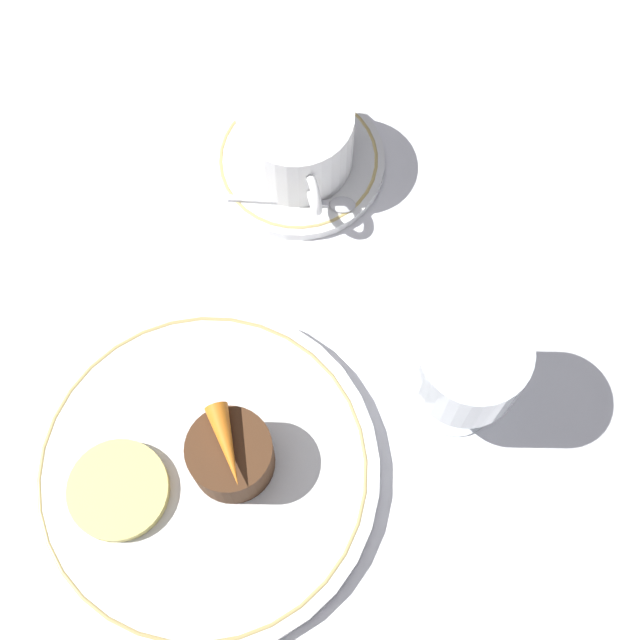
% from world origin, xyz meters
% --- Properties ---
extents(ground_plane, '(3.00, 3.00, 0.00)m').
position_xyz_m(ground_plane, '(0.00, 0.00, 0.00)').
color(ground_plane, white).
extents(dinner_plate, '(0.26, 0.26, 0.01)m').
position_xyz_m(dinner_plate, '(0.00, -0.04, 0.01)').
color(dinner_plate, white).
rests_on(dinner_plate, ground_plane).
extents(saucer, '(0.15, 0.15, 0.01)m').
position_xyz_m(saucer, '(-0.24, 0.10, 0.01)').
color(saucer, white).
rests_on(saucer, ground_plane).
extents(coffee_cup, '(0.12, 0.09, 0.06)m').
position_xyz_m(coffee_cup, '(-0.24, 0.09, 0.04)').
color(coffee_cup, white).
rests_on(coffee_cup, saucer).
extents(spoon, '(0.04, 0.10, 0.00)m').
position_xyz_m(spoon, '(-0.20, 0.09, 0.01)').
color(spoon, silver).
rests_on(spoon, saucer).
extents(wine_glass, '(0.08, 0.08, 0.11)m').
position_xyz_m(wine_glass, '(-0.01, 0.16, 0.08)').
color(wine_glass, silver).
rests_on(wine_glass, ground_plane).
extents(dessert_cake, '(0.06, 0.06, 0.04)m').
position_xyz_m(dessert_cake, '(0.00, -0.02, 0.04)').
color(dessert_cake, '#4C2D19').
rests_on(dessert_cake, dinner_plate).
extents(carrot_garnish, '(0.06, 0.02, 0.02)m').
position_xyz_m(carrot_garnish, '(0.00, -0.02, 0.07)').
color(carrot_garnish, orange).
rests_on(carrot_garnish, dessert_cake).
extents(pineapple_slice, '(0.07, 0.07, 0.01)m').
position_xyz_m(pineapple_slice, '(-0.00, -0.10, 0.02)').
color(pineapple_slice, '#EFE075').
rests_on(pineapple_slice, dinner_plate).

